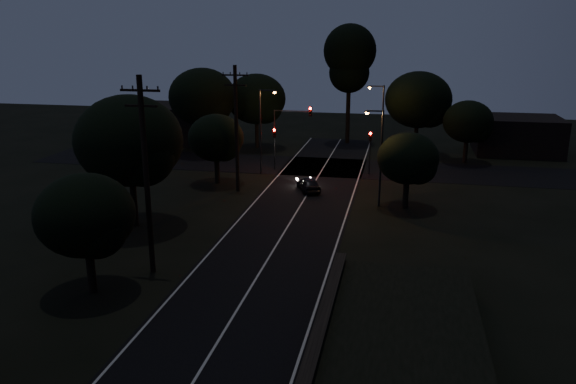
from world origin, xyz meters
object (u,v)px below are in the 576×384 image
at_px(utility_pole_mid, 146,174).
at_px(signal_left, 275,141).
at_px(signal_right, 370,145).
at_px(streetlight_c, 379,151).
at_px(streetlight_b, 381,119).
at_px(streetlight_a, 262,126).
at_px(tall_pine, 350,58).
at_px(signal_mast, 292,126).
at_px(utility_pole_far, 236,127).
at_px(car, 309,184).

height_order(utility_pole_mid, signal_left, utility_pole_mid).
distance_m(signal_right, streetlight_c, 10.18).
height_order(utility_pole_mid, streetlight_b, utility_pole_mid).
distance_m(signal_right, streetlight_b, 4.45).
bearing_deg(streetlight_a, streetlight_b, 29.48).
height_order(tall_pine, signal_mast, tall_pine).
relative_size(utility_pole_mid, streetlight_c, 1.47).
bearing_deg(streetlight_b, utility_pole_mid, -111.30).
relative_size(tall_pine, streetlight_c, 1.86).
relative_size(tall_pine, streetlight_a, 1.74).
bearing_deg(signal_right, utility_pole_mid, -112.99).
xyz_separation_m(signal_left, streetlight_a, (-0.71, -1.99, 1.80)).
relative_size(utility_pole_mid, streetlight_a, 1.38).
bearing_deg(signal_mast, utility_pole_far, -111.11).
distance_m(signal_left, signal_mast, 2.26).
relative_size(streetlight_a, streetlight_c, 1.07).
bearing_deg(streetlight_b, signal_mast, -154.01).
bearing_deg(signal_left, streetlight_c, -43.76).
distance_m(utility_pole_mid, streetlight_a, 23.04).
bearing_deg(signal_right, streetlight_b, 80.00).
height_order(signal_mast, car, signal_mast).
bearing_deg(streetlight_b, streetlight_a, -150.52).
height_order(signal_left, car, signal_left).
bearing_deg(signal_left, car, -56.64).
distance_m(signal_left, streetlight_c, 14.52).
distance_m(tall_pine, streetlight_c, 26.09).
xyz_separation_m(signal_right, streetlight_c, (1.23, -9.99, 1.51)).
distance_m(utility_pole_far, signal_mast, 8.64).
bearing_deg(car, signal_left, -80.40).
distance_m(utility_pole_far, signal_left, 8.53).
height_order(utility_pole_far, signal_mast, utility_pole_far).
xyz_separation_m(streetlight_a, car, (5.22, -4.87, -4.02)).
bearing_deg(tall_pine, utility_pole_mid, -99.93).
height_order(tall_pine, signal_right, tall_pine).
bearing_deg(tall_pine, utility_pole_far, -106.93).
relative_size(utility_pole_mid, streetlight_b, 1.38).
bearing_deg(utility_pole_far, signal_right, 37.00).
xyz_separation_m(tall_pine, signal_right, (3.60, -15.01, -7.22)).
height_order(streetlight_a, streetlight_b, same).
bearing_deg(tall_pine, signal_left, -110.46).
xyz_separation_m(utility_pole_far, streetlight_a, (0.69, 6.00, -0.85)).
relative_size(utility_pole_far, signal_mast, 1.68).
bearing_deg(signal_left, tall_pine, 69.54).
distance_m(streetlight_b, car, 12.78).
height_order(signal_right, streetlight_b, streetlight_b).
bearing_deg(car, streetlight_c, 128.34).
xyz_separation_m(tall_pine, streetlight_c, (4.83, -25.00, -5.70)).
distance_m(signal_left, signal_right, 9.20).
xyz_separation_m(utility_pole_mid, car, (5.91, 18.13, -5.12)).
height_order(tall_pine, streetlight_a, tall_pine).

